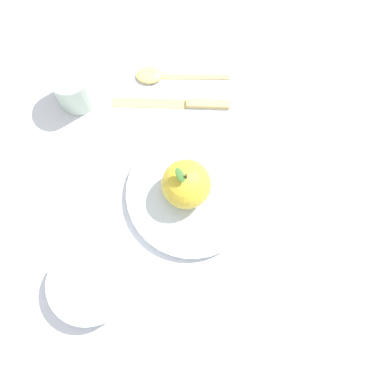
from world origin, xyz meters
name	(u,v)px	position (x,y,z in m)	size (l,w,h in m)	color
ground_plane	(183,181)	(0.00, 0.00, 0.00)	(2.40, 2.40, 0.00)	silver
dinner_plate	(192,193)	(-0.02, 0.02, 0.01)	(0.22, 0.22, 0.02)	silver
apple	(186,184)	(-0.01, 0.02, 0.06)	(0.08, 0.08, 0.10)	gold
side_bowl	(89,285)	(0.13, 0.19, 0.02)	(0.13, 0.13, 0.04)	silver
cup	(73,86)	(0.20, -0.13, 0.05)	(0.07, 0.07, 0.08)	#B2C6B2
knife	(182,103)	(0.02, -0.14, 0.00)	(0.21, 0.03, 0.01)	#D8B766
spoon	(160,76)	(0.07, -0.19, 0.01)	(0.17, 0.04, 0.01)	#D8B766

